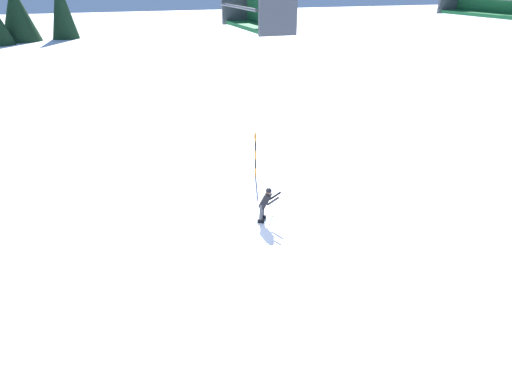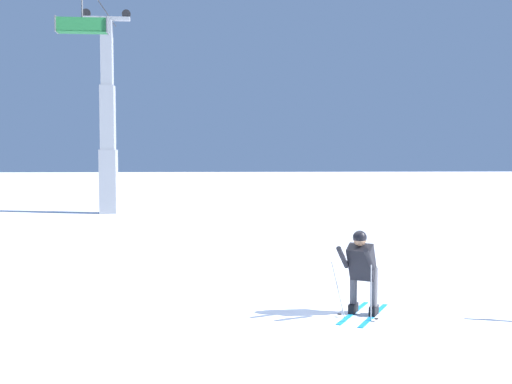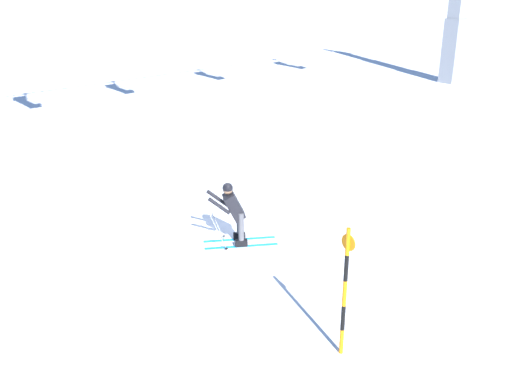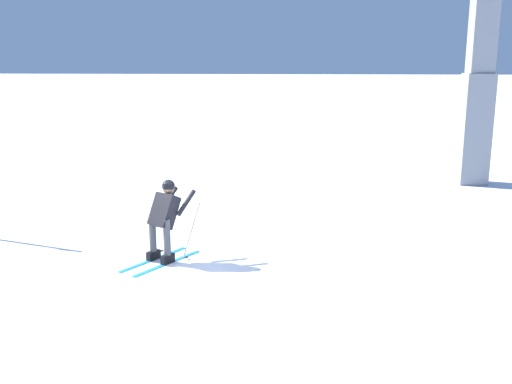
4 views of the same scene
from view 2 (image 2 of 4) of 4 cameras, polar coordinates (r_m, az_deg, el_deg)
ground_plane at (r=10.82m, az=5.40°, el=-11.31°), size 260.00×260.00×0.00m
skier_carving_main at (r=10.16m, az=10.39°, el=-7.28°), size 1.69×1.33×1.63m
lift_tower_far at (r=30.46m, az=-14.43°, el=5.92°), size 0.84×2.42×10.33m
chairlift_seat_fourth at (r=25.26m, az=-16.83°, el=15.58°), size 0.61×2.08×2.37m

